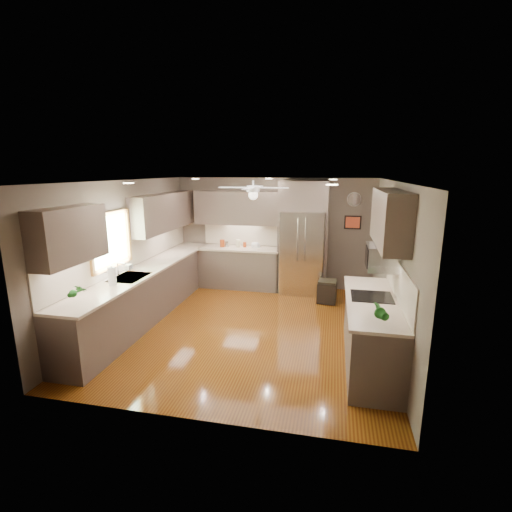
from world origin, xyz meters
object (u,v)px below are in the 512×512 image
at_px(bowl, 255,247).
at_px(microwave, 382,257).
at_px(canister_c, 238,243).
at_px(refrigerator, 303,239).
at_px(potted_plant_left, 76,291).
at_px(stool, 327,291).
at_px(canister_d, 245,245).
at_px(paper_towel, 112,276).
at_px(potted_plant_right, 381,312).
at_px(soap_bottle, 130,266).
at_px(canister_a, 222,243).
at_px(canister_b, 227,244).

distance_m(bowl, microwave, 3.71).
bearing_deg(canister_c, refrigerator, -2.88).
relative_size(potted_plant_left, microwave, 0.60).
distance_m(bowl, stool, 1.93).
height_order(canister_d, stool, canister_d).
bearing_deg(canister_c, microwave, -44.78).
relative_size(refrigerator, microwave, 4.45).
distance_m(canister_d, bowl, 0.26).
xyz_separation_m(bowl, stool, (1.65, -0.69, -0.73)).
bearing_deg(bowl, paper_towel, -116.32).
height_order(potted_plant_left, potted_plant_right, potted_plant_left).
xyz_separation_m(canister_c, microwave, (2.80, -2.78, 0.45)).
xyz_separation_m(potted_plant_right, microwave, (0.11, 1.12, 0.38)).
distance_m(soap_bottle, microwave, 4.14).
bearing_deg(potted_plant_left, canister_a, 78.35).
relative_size(potted_plant_left, refrigerator, 0.13).
relative_size(canister_d, potted_plant_left, 0.36).
bearing_deg(potted_plant_right, refrigerator, 107.57).
height_order(canister_c, stool, canister_c).
bearing_deg(potted_plant_right, canister_c, 124.58).
distance_m(soap_bottle, potted_plant_right, 4.25).
bearing_deg(canister_d, soap_bottle, -120.38).
bearing_deg(stool, microwave, -70.23).
height_order(canister_d, soap_bottle, soap_bottle).
relative_size(potted_plant_left, stool, 0.71).
bearing_deg(potted_plant_right, microwave, 84.19).
bearing_deg(potted_plant_right, potted_plant_left, -178.62).
distance_m(canister_c, potted_plant_right, 4.74).
bearing_deg(canister_b, refrigerator, -0.92).
relative_size(canister_d, bowl, 0.55).
relative_size(canister_c, potted_plant_left, 0.49).
bearing_deg(canister_a, potted_plant_left, -101.65).
relative_size(canister_b, potted_plant_left, 0.43).
relative_size(canister_c, stool, 0.35).
bearing_deg(microwave, potted_plant_left, -163.07).
distance_m(microwave, stool, 2.55).
bearing_deg(stool, soap_bottle, -152.33).
height_order(bowl, stool, bowl).
bearing_deg(canister_c, canister_d, 9.49).
distance_m(canister_b, canister_d, 0.41).
height_order(refrigerator, paper_towel, refrigerator).
bearing_deg(potted_plant_right, stool, 101.24).
height_order(canister_b, potted_plant_left, potted_plant_left).
bearing_deg(canister_b, microwave, -41.84).
relative_size(refrigerator, stool, 5.34).
bearing_deg(refrigerator, bowl, 176.22).
bearing_deg(canister_a, microwave, -40.80).
height_order(canister_a, stool, canister_a).
xyz_separation_m(refrigerator, microwave, (1.33, -2.71, 0.29)).
bearing_deg(canister_a, stool, -14.93).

